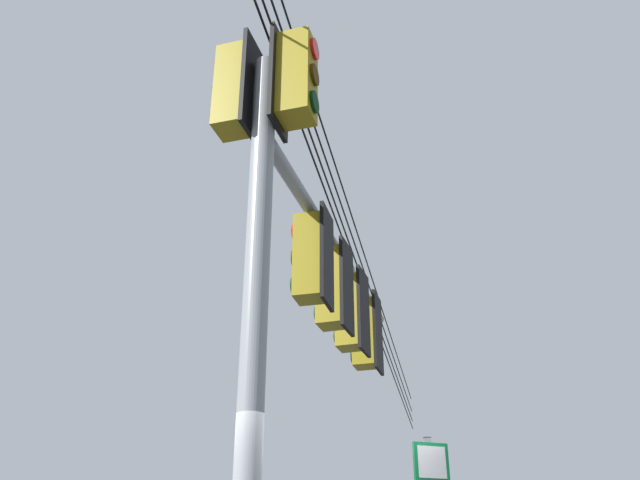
{
  "coord_description": "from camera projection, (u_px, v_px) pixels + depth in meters",
  "views": [
    {
      "loc": [
        5.61,
        0.71,
        1.41
      ],
      "look_at": [
        -0.9,
        0.11,
        4.72
      ],
      "focal_mm": 38.33,
      "sensor_mm": 36.0,
      "label": 1
    }
  ],
  "objects": [
    {
      "name": "overhead_wire_span",
      "position": [
        301.0,
        94.0,
        7.81
      ],
      "size": [
        29.97,
        3.35,
        1.68
      ],
      "color": "black"
    },
    {
      "name": "signal_mast_assembly",
      "position": [
        311.0,
        263.0,
        6.82
      ],
      "size": [
        4.98,
        1.5,
        5.98
      ],
      "color": "gray",
      "rests_on": "ground"
    }
  ]
}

